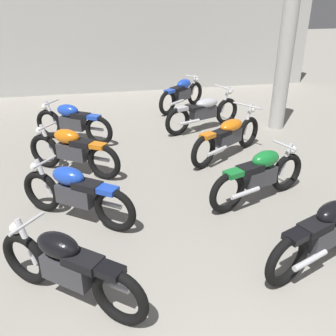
{
  "coord_description": "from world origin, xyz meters",
  "views": [
    {
      "loc": [
        -1.09,
        -0.67,
        3.13
      ],
      "look_at": [
        0.0,
        4.56,
        0.55
      ],
      "focal_mm": 39.86,
      "sensor_mm": 36.0,
      "label": 1
    }
  ],
  "objects_px": {
    "motorcycle_right_row_3": "(228,136)",
    "motorcycle_left_row_4": "(73,122)",
    "support_pillar": "(284,62)",
    "motorcycle_right_row_4": "(204,112)",
    "motorcycle_right_row_1": "(325,233)",
    "motorcycle_right_row_5": "(182,93)",
    "motorcycle_left_row_1": "(68,267)",
    "motorcycle_left_row_3": "(72,150)",
    "motorcycle_right_row_2": "(260,175)",
    "motorcycle_left_row_2": "(75,193)"
  },
  "relations": [
    {
      "from": "motorcycle_right_row_2",
      "to": "motorcycle_right_row_4",
      "type": "distance_m",
      "value": 3.46
    },
    {
      "from": "motorcycle_right_row_1",
      "to": "motorcycle_right_row_3",
      "type": "height_order",
      "value": "motorcycle_right_row_3"
    },
    {
      "from": "support_pillar",
      "to": "motorcycle_left_row_4",
      "type": "distance_m",
      "value": 5.04
    },
    {
      "from": "support_pillar",
      "to": "motorcycle_right_row_4",
      "type": "xyz_separation_m",
      "value": [
        -1.82,
        0.23,
        -1.15
      ]
    },
    {
      "from": "motorcycle_right_row_2",
      "to": "motorcycle_left_row_1",
      "type": "bearing_deg",
      "value": -151.14
    },
    {
      "from": "motorcycle_left_row_3",
      "to": "motorcycle_left_row_4",
      "type": "bearing_deg",
      "value": 91.16
    },
    {
      "from": "motorcycle_left_row_3",
      "to": "support_pillar",
      "type": "bearing_deg",
      "value": 18.02
    },
    {
      "from": "motorcycle_left_row_2",
      "to": "motorcycle_left_row_3",
      "type": "xyz_separation_m",
      "value": [
        -0.08,
        1.63,
        0.0
      ]
    },
    {
      "from": "support_pillar",
      "to": "motorcycle_right_row_5",
      "type": "bearing_deg",
      "value": 134.39
    },
    {
      "from": "motorcycle_left_row_1",
      "to": "motorcycle_right_row_5",
      "type": "xyz_separation_m",
      "value": [
        2.92,
        6.81,
        0.0
      ]
    },
    {
      "from": "motorcycle_left_row_1",
      "to": "motorcycle_right_row_2",
      "type": "xyz_separation_m",
      "value": [
        2.92,
        1.61,
        0.0
      ]
    },
    {
      "from": "motorcycle_right_row_5",
      "to": "motorcycle_right_row_3",
      "type": "bearing_deg",
      "value": -88.05
    },
    {
      "from": "motorcycle_left_row_1",
      "to": "motorcycle_right_row_2",
      "type": "bearing_deg",
      "value": 28.86
    },
    {
      "from": "motorcycle_right_row_3",
      "to": "motorcycle_left_row_4",
      "type": "bearing_deg",
      "value": 153.86
    },
    {
      "from": "support_pillar",
      "to": "motorcycle_left_row_4",
      "type": "height_order",
      "value": "support_pillar"
    },
    {
      "from": "motorcycle_right_row_3",
      "to": "motorcycle_right_row_1",
      "type": "bearing_deg",
      "value": -89.98
    },
    {
      "from": "motorcycle_left_row_1",
      "to": "motorcycle_right_row_4",
      "type": "bearing_deg",
      "value": 59.08
    },
    {
      "from": "motorcycle_left_row_2",
      "to": "motorcycle_right_row_1",
      "type": "xyz_separation_m",
      "value": [
        2.98,
        -1.62,
        0.0
      ]
    },
    {
      "from": "motorcycle_left_row_4",
      "to": "motorcycle_right_row_1",
      "type": "distance_m",
      "value": 5.79
    },
    {
      "from": "motorcycle_left_row_3",
      "to": "motorcycle_right_row_3",
      "type": "xyz_separation_m",
      "value": [
        3.06,
        0.13,
        -0.01
      ]
    },
    {
      "from": "motorcycle_left_row_3",
      "to": "motorcycle_right_row_2",
      "type": "distance_m",
      "value": 3.37
    },
    {
      "from": "motorcycle_right_row_5",
      "to": "motorcycle_right_row_2",
      "type": "bearing_deg",
      "value": -90.01
    },
    {
      "from": "motorcycle_right_row_3",
      "to": "motorcycle_left_row_2",
      "type": "bearing_deg",
      "value": -149.42
    },
    {
      "from": "motorcycle_left_row_3",
      "to": "motorcycle_right_row_3",
      "type": "relative_size",
      "value": 0.9
    },
    {
      "from": "motorcycle_left_row_2",
      "to": "support_pillar",
      "type": "bearing_deg",
      "value": 33.87
    },
    {
      "from": "motorcycle_right_row_4",
      "to": "motorcycle_left_row_1",
      "type": "bearing_deg",
      "value": -120.92
    },
    {
      "from": "motorcycle_left_row_3",
      "to": "motorcycle_right_row_1",
      "type": "height_order",
      "value": "same"
    },
    {
      "from": "motorcycle_right_row_5",
      "to": "motorcycle_right_row_1",
      "type": "bearing_deg",
      "value": -89.01
    },
    {
      "from": "motorcycle_left_row_1",
      "to": "support_pillar",
      "type": "bearing_deg",
      "value": 44.91
    },
    {
      "from": "motorcycle_left_row_1",
      "to": "motorcycle_left_row_4",
      "type": "bearing_deg",
      "value": 90.62
    },
    {
      "from": "motorcycle_left_row_1",
      "to": "motorcycle_left_row_2",
      "type": "bearing_deg",
      "value": 87.95
    },
    {
      "from": "motorcycle_right_row_1",
      "to": "motorcycle_right_row_4",
      "type": "xyz_separation_m",
      "value": [
        -0.01,
        5.06,
        -0.01
      ]
    },
    {
      "from": "motorcycle_right_row_1",
      "to": "motorcycle_right_row_4",
      "type": "height_order",
      "value": "motorcycle_right_row_4"
    },
    {
      "from": "motorcycle_right_row_1",
      "to": "motorcycle_right_row_5",
      "type": "height_order",
      "value": "same"
    },
    {
      "from": "motorcycle_left_row_1",
      "to": "motorcycle_left_row_3",
      "type": "distance_m",
      "value": 3.25
    },
    {
      "from": "motorcycle_left_row_4",
      "to": "motorcycle_left_row_1",
      "type": "bearing_deg",
      "value": -89.38
    },
    {
      "from": "motorcycle_left_row_1",
      "to": "motorcycle_right_row_4",
      "type": "relative_size",
      "value": 0.77
    },
    {
      "from": "support_pillar",
      "to": "motorcycle_right_row_4",
      "type": "height_order",
      "value": "support_pillar"
    },
    {
      "from": "motorcycle_left_row_2",
      "to": "motorcycle_right_row_2",
      "type": "height_order",
      "value": "same"
    },
    {
      "from": "motorcycle_right_row_1",
      "to": "motorcycle_right_row_5",
      "type": "relative_size",
      "value": 1.18
    },
    {
      "from": "support_pillar",
      "to": "motorcycle_left_row_1",
      "type": "relative_size",
      "value": 2.01
    },
    {
      "from": "motorcycle_left_row_2",
      "to": "motorcycle_right_row_5",
      "type": "distance_m",
      "value": 5.93
    },
    {
      "from": "motorcycle_right_row_2",
      "to": "motorcycle_right_row_5",
      "type": "distance_m",
      "value": 5.2
    },
    {
      "from": "motorcycle_left_row_3",
      "to": "motorcycle_right_row_1",
      "type": "relative_size",
      "value": 0.9
    },
    {
      "from": "motorcycle_left_row_3",
      "to": "motorcycle_right_row_5",
      "type": "distance_m",
      "value": 4.62
    },
    {
      "from": "motorcycle_left_row_2",
      "to": "motorcycle_right_row_2",
      "type": "bearing_deg",
      "value": -0.23
    },
    {
      "from": "motorcycle_right_row_1",
      "to": "motorcycle_right_row_3",
      "type": "distance_m",
      "value": 3.38
    },
    {
      "from": "motorcycle_right_row_4",
      "to": "motorcycle_right_row_3",
      "type": "bearing_deg",
      "value": -89.85
    },
    {
      "from": "motorcycle_right_row_4",
      "to": "motorcycle_left_row_2",
      "type": "bearing_deg",
      "value": -130.82
    },
    {
      "from": "motorcycle_left_row_2",
      "to": "motorcycle_right_row_4",
      "type": "bearing_deg",
      "value": 49.18
    }
  ]
}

